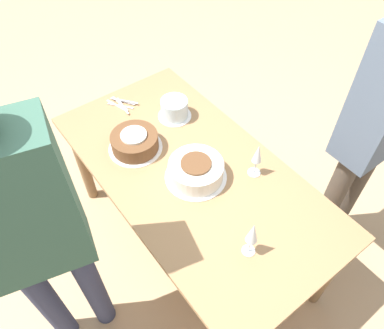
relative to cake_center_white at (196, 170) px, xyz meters
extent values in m
plane|color=tan|center=(-0.05, 0.01, -0.80)|extent=(12.00, 12.00, 0.00)
cube|color=#9E754C|center=(-0.05, 0.01, -0.07)|extent=(1.67, 0.86, 0.03)
cylinder|color=brown|center=(-0.80, -0.35, -0.44)|extent=(0.07, 0.07, 0.72)
cylinder|color=brown|center=(-0.80, 0.37, -0.44)|extent=(0.07, 0.07, 0.72)
cylinder|color=brown|center=(0.71, 0.37, -0.44)|extent=(0.07, 0.07, 0.72)
cylinder|color=white|center=(0.00, 0.00, -0.05)|extent=(0.32, 0.32, 0.01)
cylinder|color=silver|center=(0.00, 0.00, 0.00)|extent=(0.28, 0.28, 0.10)
cylinder|color=brown|center=(0.00, 0.00, 0.06)|extent=(0.16, 0.16, 0.01)
cylinder|color=white|center=(-0.37, -0.14, -0.05)|extent=(0.30, 0.30, 0.01)
cylinder|color=brown|center=(-0.37, -0.14, 0.00)|extent=(0.26, 0.26, 0.09)
cylinder|color=silver|center=(-0.37, -0.14, 0.05)|extent=(0.14, 0.14, 0.01)
cylinder|color=white|center=(-0.45, 0.18, -0.05)|extent=(0.20, 0.20, 0.01)
cylinder|color=silver|center=(-0.45, 0.18, 0.01)|extent=(0.16, 0.16, 0.11)
cylinder|color=silver|center=(0.48, -0.07, -0.05)|extent=(0.06, 0.06, 0.00)
cylinder|color=silver|center=(0.48, -0.07, 0.00)|extent=(0.01, 0.01, 0.10)
cone|color=silver|center=(0.48, -0.07, 0.11)|extent=(0.05, 0.05, 0.12)
cylinder|color=silver|center=(0.16, 0.26, -0.05)|extent=(0.07, 0.07, 0.00)
cylinder|color=silver|center=(0.16, 0.26, 0.00)|extent=(0.01, 0.01, 0.09)
cone|color=silver|center=(0.16, 0.26, 0.10)|extent=(0.05, 0.05, 0.11)
cube|color=silver|center=(-0.75, -0.05, -0.05)|extent=(0.17, 0.06, 0.00)
cube|color=silver|center=(-0.73, -0.03, -0.05)|extent=(0.14, 0.11, 0.00)
cube|color=silver|center=(-0.75, 0.00, -0.04)|extent=(0.15, 0.10, 0.00)
cube|color=silver|center=(-0.74, -0.03, -0.04)|extent=(0.17, 0.02, 0.00)
cube|color=silver|center=(-0.71, -0.02, -0.04)|extent=(0.17, 0.03, 0.00)
cube|color=silver|center=(-0.74, 0.01, -0.04)|extent=(0.14, 0.11, 0.00)
cylinder|color=#2D334C|center=(-0.01, -0.91, -0.38)|extent=(0.11, 0.11, 0.84)
cylinder|color=#2D334C|center=(0.04, -0.70, -0.38)|extent=(0.11, 0.11, 0.84)
cube|color=#335647|center=(0.01, -0.80, 0.39)|extent=(0.31, 0.44, 0.70)
cylinder|color=#4C4238|center=(0.45, 0.89, -0.38)|extent=(0.11, 0.11, 0.86)
cylinder|color=#4C4238|center=(0.45, 0.67, -0.38)|extent=(0.11, 0.11, 0.86)
camera|label=1|loc=(0.96, -0.75, 1.47)|focal=35.00mm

